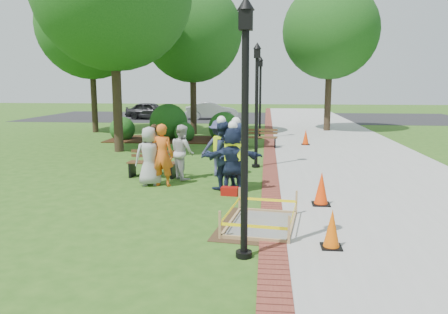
# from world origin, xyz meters

# --- Properties ---
(ground) EXTENTS (100.00, 100.00, 0.00)m
(ground) POSITION_xyz_m (0.00, 0.00, 0.00)
(ground) COLOR #285116
(ground) RESTS_ON ground
(sidewalk) EXTENTS (6.00, 60.00, 0.02)m
(sidewalk) POSITION_xyz_m (5.00, 10.00, 0.01)
(sidewalk) COLOR #9E9E99
(sidewalk) RESTS_ON ground
(brick_edging) EXTENTS (0.50, 60.00, 0.03)m
(brick_edging) POSITION_xyz_m (1.75, 10.00, 0.01)
(brick_edging) COLOR maroon
(brick_edging) RESTS_ON ground
(mulch_bed) EXTENTS (7.00, 3.00, 0.05)m
(mulch_bed) POSITION_xyz_m (-3.00, 12.00, 0.02)
(mulch_bed) COLOR #381E0F
(mulch_bed) RESTS_ON ground
(parking_lot) EXTENTS (36.00, 12.00, 0.01)m
(parking_lot) POSITION_xyz_m (0.00, 27.00, 0.00)
(parking_lot) COLOR black
(parking_lot) RESTS_ON ground
(wet_concrete_pad) EXTENTS (1.99, 2.51, 0.55)m
(wet_concrete_pad) POSITION_xyz_m (1.52, -1.32, 0.23)
(wet_concrete_pad) COLOR #47331E
(wet_concrete_pad) RESTS_ON ground
(bench_near) EXTENTS (1.56, 0.60, 0.83)m
(bench_near) POSITION_xyz_m (-1.93, 3.06, 0.26)
(bench_near) COLOR brown
(bench_near) RESTS_ON ground
(bench_far) EXTENTS (1.57, 0.58, 0.84)m
(bench_far) POSITION_xyz_m (1.33, 9.70, 0.27)
(bench_far) COLOR brown
(bench_far) RESTS_ON ground
(cone_front) EXTENTS (0.37, 0.37, 0.73)m
(cone_front) POSITION_xyz_m (2.79, -2.47, 0.35)
(cone_front) COLOR black
(cone_front) RESTS_ON ground
(cone_back) EXTENTS (0.42, 0.42, 0.83)m
(cone_back) POSITION_xyz_m (2.94, 0.33, 0.40)
(cone_back) COLOR black
(cone_back) RESTS_ON ground
(cone_far) EXTENTS (0.38, 0.38, 0.75)m
(cone_far) POSITION_xyz_m (3.45, 10.71, 0.36)
(cone_far) COLOR black
(cone_far) RESTS_ON ground
(toolbox) EXTENTS (0.47, 0.29, 0.22)m
(toolbox) POSITION_xyz_m (0.66, 1.07, 0.11)
(toolbox) COLOR maroon
(toolbox) RESTS_ON ground
(lamp_near) EXTENTS (0.28, 0.28, 4.26)m
(lamp_near) POSITION_xyz_m (1.25, -3.00, 2.48)
(lamp_near) COLOR black
(lamp_near) RESTS_ON ground
(lamp_mid) EXTENTS (0.28, 0.28, 4.26)m
(lamp_mid) POSITION_xyz_m (1.25, 5.00, 2.48)
(lamp_mid) COLOR black
(lamp_mid) RESTS_ON ground
(lamp_far) EXTENTS (0.28, 0.28, 4.26)m
(lamp_far) POSITION_xyz_m (1.25, 13.00, 2.48)
(lamp_far) COLOR black
(lamp_far) RESTS_ON ground
(tree_back) EXTENTS (5.46, 5.46, 8.37)m
(tree_back) POSITION_xyz_m (-2.54, 14.53, 5.63)
(tree_back) COLOR #3D2D1E
(tree_back) RESTS_ON ground
(tree_right) EXTENTS (5.67, 5.67, 8.76)m
(tree_right) POSITION_xyz_m (5.30, 17.18, 5.92)
(tree_right) COLOR #3D2D1E
(tree_right) RESTS_ON ground
(tree_far) EXTENTS (6.08, 6.08, 9.18)m
(tree_far) POSITION_xyz_m (-8.55, 15.00, 6.13)
(tree_far) COLOR #3D2D1E
(tree_far) RESTS_ON ground
(shrub_a) EXTENTS (1.29, 1.29, 1.29)m
(shrub_a) POSITION_xyz_m (-5.81, 11.78, 0.00)
(shrub_a) COLOR #154313
(shrub_a) RESTS_ON ground
(shrub_b) EXTENTS (1.98, 1.98, 1.98)m
(shrub_b) POSITION_xyz_m (-3.52, 12.44, 0.00)
(shrub_b) COLOR #154313
(shrub_b) RESTS_ON ground
(shrub_c) EXTENTS (1.03, 1.03, 1.03)m
(shrub_c) POSITION_xyz_m (-2.52, 11.54, 0.00)
(shrub_c) COLOR #154313
(shrub_c) RESTS_ON ground
(shrub_d) EXTENTS (1.57, 1.57, 1.57)m
(shrub_d) POSITION_xyz_m (-0.58, 12.15, 0.00)
(shrub_d) COLOR #154313
(shrub_d) RESTS_ON ground
(shrub_e) EXTENTS (0.93, 0.93, 0.93)m
(shrub_e) POSITION_xyz_m (-2.92, 12.75, 0.00)
(shrub_e) COLOR #154313
(shrub_e) RESTS_ON ground
(casual_person_a) EXTENTS (0.62, 0.49, 1.70)m
(casual_person_a) POSITION_xyz_m (-1.72, 1.99, 0.85)
(casual_person_a) COLOR #9D9D9D
(casual_person_a) RESTS_ON ground
(casual_person_b) EXTENTS (0.61, 0.43, 1.79)m
(casual_person_b) POSITION_xyz_m (-1.34, 1.95, 0.89)
(casual_person_b) COLOR orange
(casual_person_b) RESTS_ON ground
(casual_person_c) EXTENTS (0.59, 0.64, 1.67)m
(casual_person_c) POSITION_xyz_m (-0.94, 2.92, 0.84)
(casual_person_c) COLOR silver
(casual_person_c) RESTS_ON ground
(casual_person_d) EXTENTS (0.62, 0.55, 1.62)m
(casual_person_d) POSITION_xyz_m (-1.96, 3.48, 0.81)
(casual_person_d) COLOR brown
(casual_person_d) RESTS_ON ground
(casual_person_e) EXTENTS (0.58, 0.38, 1.77)m
(casual_person_e) POSITION_xyz_m (0.12, 3.48, 0.89)
(casual_person_e) COLOR #333659
(casual_person_e) RESTS_ON ground
(hivis_worker_a) EXTENTS (0.62, 0.45, 1.93)m
(hivis_worker_a) POSITION_xyz_m (0.71, 1.42, 0.96)
(hivis_worker_a) COLOR #1A2644
(hivis_worker_a) RESTS_ON ground
(hivis_worker_b) EXTENTS (0.68, 0.69, 2.00)m
(hivis_worker_b) POSITION_xyz_m (0.76, 1.91, 0.98)
(hivis_worker_b) COLOR #181C40
(hivis_worker_b) RESTS_ON ground
(hivis_worker_c) EXTENTS (0.71, 0.60, 2.04)m
(hivis_worker_c) POSITION_xyz_m (0.37, 1.76, 1.00)
(hivis_worker_c) COLOR #16203B
(hivis_worker_c) RESTS_ON ground
(parked_car_a) EXTENTS (2.90, 4.92, 1.50)m
(parked_car_a) POSITION_xyz_m (-7.62, 24.24, 0.00)
(parked_car_a) COLOR black
(parked_car_a) RESTS_ON ground
(parked_car_b) EXTENTS (2.83, 4.87, 1.49)m
(parked_car_b) POSITION_xyz_m (-2.83, 24.83, 0.00)
(parked_car_b) COLOR #B1B1B6
(parked_car_b) RESTS_ON ground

